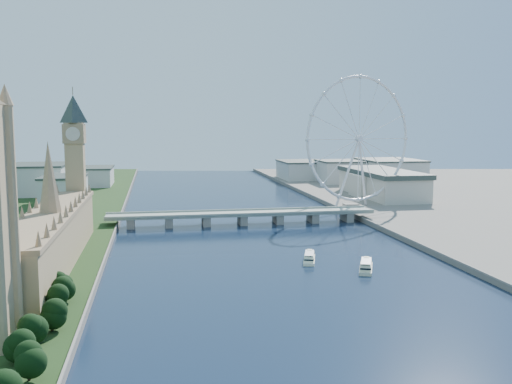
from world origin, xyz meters
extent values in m
cube|color=tan|center=(-128.00, 170.00, 17.00)|extent=(24.00, 200.00, 28.00)
cone|color=#937A59|center=(-128.00, 170.00, 53.00)|extent=(12.00, 12.00, 40.00)
cube|color=tan|center=(-128.00, 278.00, 43.00)|extent=(13.00, 13.00, 80.00)
cube|color=#937A59|center=(-128.00, 278.00, 75.00)|extent=(15.00, 15.00, 14.00)
pyramid|color=#2D3833|center=(-128.00, 278.00, 103.00)|extent=(20.02, 20.02, 20.00)
cube|color=gray|center=(0.00, 300.00, 8.50)|extent=(220.00, 22.00, 2.00)
cube|color=gray|center=(-90.00, 300.00, 3.75)|extent=(6.00, 20.00, 7.50)
cube|color=gray|center=(-60.00, 300.00, 3.75)|extent=(6.00, 20.00, 7.50)
cube|color=gray|center=(-30.00, 300.00, 3.75)|extent=(6.00, 20.00, 7.50)
cube|color=gray|center=(0.00, 300.00, 3.75)|extent=(6.00, 20.00, 7.50)
cube|color=gray|center=(30.00, 300.00, 3.75)|extent=(6.00, 20.00, 7.50)
cube|color=gray|center=(60.00, 300.00, 3.75)|extent=(6.00, 20.00, 7.50)
cube|color=gray|center=(90.00, 300.00, 3.75)|extent=(6.00, 20.00, 7.50)
torus|color=silver|center=(120.00, 355.00, 68.00)|extent=(113.60, 39.12, 118.60)
cylinder|color=silver|center=(120.00, 355.00, 68.00)|extent=(7.25, 6.61, 6.00)
cube|color=gray|center=(117.00, 365.00, 4.00)|extent=(14.00, 10.00, 2.00)
cube|color=beige|center=(-160.00, 430.00, 16.00)|extent=(40.00, 60.00, 26.00)
cube|color=beige|center=(-200.00, 520.00, 19.00)|extent=(60.00, 80.00, 32.00)
cube|color=beige|center=(-150.00, 600.00, 14.00)|extent=(50.00, 70.00, 22.00)
cube|color=beige|center=(180.00, 580.00, 17.00)|extent=(60.00, 60.00, 28.00)
cube|color=beige|center=(240.00, 560.00, 18.00)|extent=(70.00, 90.00, 30.00)
cube|color=beige|center=(140.00, 640.00, 15.00)|extent=(60.00, 80.00, 24.00)
camera|label=1|loc=(-70.44, -158.48, 82.41)|focal=40.00mm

